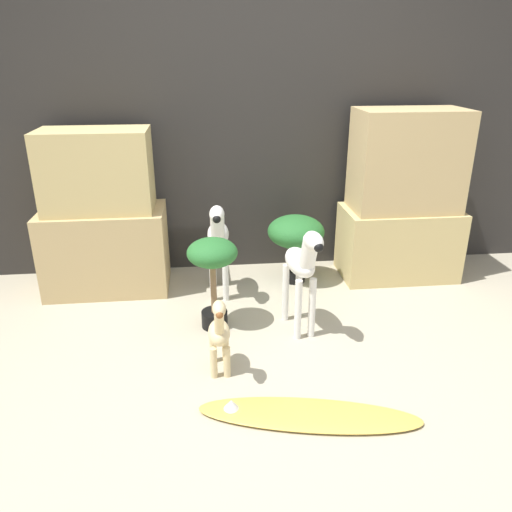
# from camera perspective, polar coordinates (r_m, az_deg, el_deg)

# --- Properties ---
(ground_plane) EXTENTS (14.00, 14.00, 0.00)m
(ground_plane) POSITION_cam_1_polar(r_m,az_deg,el_deg) (2.81, 3.10, -14.11)
(ground_plane) COLOR #B2A88E
(wall_back) EXTENTS (6.40, 0.08, 2.20)m
(wall_back) POSITION_cam_1_polar(r_m,az_deg,el_deg) (3.95, -0.51, 14.11)
(wall_back) COLOR #2D2B28
(wall_back) RESTS_ON ground_plane
(rock_pillar_left) EXTENTS (0.88, 0.49, 1.18)m
(rock_pillar_left) POSITION_cam_1_polar(r_m,az_deg,el_deg) (3.77, -17.13, 4.01)
(rock_pillar_left) COLOR tan
(rock_pillar_left) RESTS_ON ground_plane
(rock_pillar_right) EXTENTS (0.88, 0.49, 1.29)m
(rock_pillar_right) POSITION_cam_1_polar(r_m,az_deg,el_deg) (3.98, 16.42, 6.02)
(rock_pillar_right) COLOR #D1B775
(rock_pillar_right) RESTS_ON ground_plane
(zebra_right) EXTENTS (0.20, 0.49, 0.73)m
(zebra_right) POSITION_cam_1_polar(r_m,az_deg,el_deg) (3.05, 5.33, -1.19)
(zebra_right) COLOR white
(zebra_right) RESTS_ON ground_plane
(zebra_left) EXTENTS (0.17, 0.49, 0.73)m
(zebra_left) POSITION_cam_1_polar(r_m,az_deg,el_deg) (3.52, -4.36, 2.12)
(zebra_left) COLOR white
(zebra_left) RESTS_ON ground_plane
(giraffe_figurine) EXTENTS (0.12, 0.34, 0.51)m
(giraffe_figurine) POSITION_cam_1_polar(r_m,az_deg,el_deg) (2.75, -4.22, -8.77)
(giraffe_figurine) COLOR beige
(giraffe_figurine) RESTS_ON ground_plane
(potted_palm_front) EXTENTS (0.43, 0.43, 0.53)m
(potted_palm_front) POSITION_cam_1_polar(r_m,az_deg,el_deg) (3.78, 4.58, 2.51)
(potted_palm_front) COLOR black
(potted_palm_front) RESTS_ON ground_plane
(potted_palm_back) EXTENTS (0.31, 0.31, 0.61)m
(potted_palm_back) POSITION_cam_1_polar(r_m,az_deg,el_deg) (3.11, -4.98, -0.89)
(potted_palm_back) COLOR black
(potted_palm_back) RESTS_ON ground_plane
(surfboard) EXTENTS (1.13, 0.47, 0.07)m
(surfboard) POSITION_cam_1_polar(r_m,az_deg,el_deg) (2.58, 5.80, -17.57)
(surfboard) COLOR gold
(surfboard) RESTS_ON ground_plane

